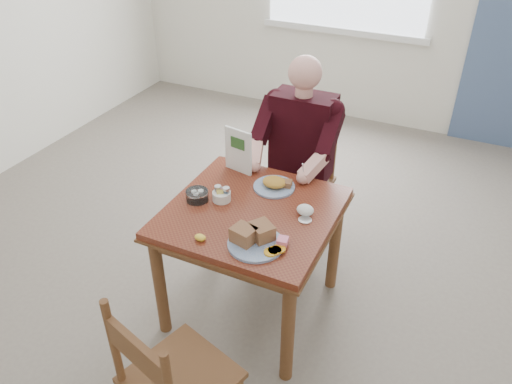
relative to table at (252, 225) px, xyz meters
The scene contains 14 objects.
floor 0.64m from the table, ahead, with size 6.00×6.00×0.00m, color #70635A.
lemon_wedge 0.39m from the table, 108.48° to the right, with size 0.06×0.04×0.03m, color yellow.
napkin 0.33m from the table, 15.62° to the left, with size 0.09×0.08×0.06m, color white.
metal_dish 0.33m from the table, ahead, with size 0.07×0.07×0.01m, color silver.
table is the anchor object (origin of this frame).
chair_far 0.81m from the table, 90.00° to the left, with size 0.42×0.42×0.95m.
chair_near 0.98m from the table, 85.19° to the right, with size 0.52×0.52×0.95m.
diner 0.73m from the table, 90.00° to the left, with size 0.53×0.56×1.39m.
near_plate 0.33m from the table, 60.55° to the right, with size 0.37×0.37×0.09m.
far_plate 0.29m from the table, 83.07° to the left, with size 0.28×0.28×0.07m.
caddy 0.24m from the table, behind, with size 0.11×0.11×0.08m.
shakers 0.25m from the table, behind, with size 0.09×0.05×0.09m.
creamer 0.35m from the table, behind, with size 0.16×0.16×0.06m.
menu 0.49m from the table, 126.71° to the left, with size 0.19×0.05×0.28m.
Camera 1 is at (0.98, -2.02, 2.35)m, focal length 35.00 mm.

